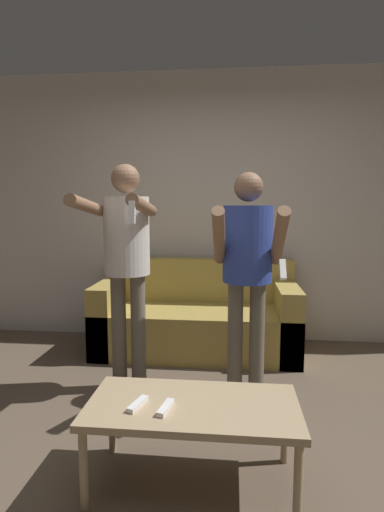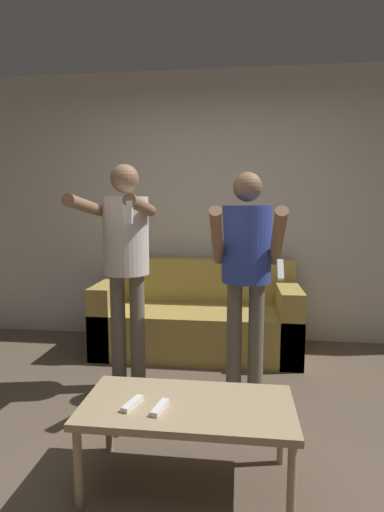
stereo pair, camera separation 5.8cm
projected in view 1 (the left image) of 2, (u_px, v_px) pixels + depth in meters
name	position (u px, v px, depth m)	size (l,w,h in m)	color
ground_plane	(191.00, 456.00, 2.21)	(14.00, 14.00, 0.00)	brown
wall_back	(212.00, 208.00, 4.07)	(6.40, 0.06, 2.70)	beige
couch	(197.00, 320.00, 3.80)	(1.87, 0.79, 0.85)	#AD9347
person_standing_left	(126.00, 250.00, 2.88)	(0.45, 0.74, 1.67)	#6B6051
person_standing_right	(247.00, 258.00, 2.80)	(0.47, 0.66, 1.61)	#6B6051
coffee_table	(193.00, 411.00, 1.95)	(1.03, 0.51, 0.42)	tan
remote_near	(166.00, 408.00, 1.87)	(0.06, 0.15, 0.02)	white
remote_far	(138.00, 404.00, 1.91)	(0.08, 0.15, 0.02)	white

